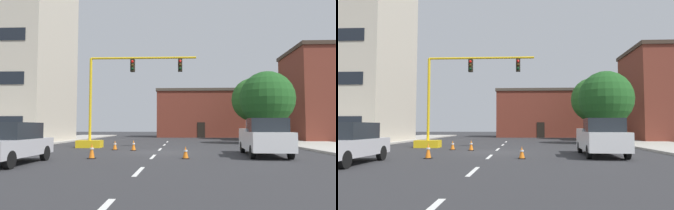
{
  "view_description": "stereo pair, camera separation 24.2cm",
  "coord_description": "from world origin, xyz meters",
  "views": [
    {
      "loc": [
        1.51,
        -19.79,
        1.56
      ],
      "look_at": [
        0.47,
        4.42,
        3.2
      ],
      "focal_mm": 34.42,
      "sensor_mm": 36.0,
      "label": 1
    },
    {
      "loc": [
        1.75,
        -19.78,
        1.56
      ],
      "look_at": [
        0.47,
        4.42,
        3.2
      ],
      "focal_mm": 34.42,
      "sensor_mm": 36.0,
      "label": 2
    }
  ],
  "objects": [
    {
      "name": "ground_plane",
      "position": [
        0.0,
        0.0,
        0.0
      ],
      "size": [
        160.0,
        160.0,
        0.0
      ],
      "primitive_type": "plane",
      "color": "#2D2D30"
    },
    {
      "name": "sidewalk_left",
      "position": [
        -12.84,
        8.0,
        0.07
      ],
      "size": [
        6.0,
        56.0,
        0.14
      ],
      "primitive_type": "cube",
      "color": "#B2ADA3",
      "rests_on": "ground_plane"
    },
    {
      "name": "sidewalk_right",
      "position": [
        12.84,
        8.0,
        0.07
      ],
      "size": [
        6.0,
        56.0,
        0.14
      ],
      "primitive_type": "cube",
      "color": "#B2ADA3",
      "rests_on": "ground_plane"
    },
    {
      "name": "lane_stripe_seg_1",
      "position": [
        0.0,
        -8.5,
        0.0
      ],
      "size": [
        0.16,
        2.4,
        0.01
      ],
      "primitive_type": "cube",
      "color": "silver",
      "rests_on": "ground_plane"
    },
    {
      "name": "lane_stripe_seg_2",
      "position": [
        0.0,
        -3.0,
        0.0
      ],
      "size": [
        0.16,
        2.4,
        0.01
      ],
      "primitive_type": "cube",
      "color": "silver",
      "rests_on": "ground_plane"
    },
    {
      "name": "lane_stripe_seg_3",
      "position": [
        0.0,
        2.5,
        0.0
      ],
      "size": [
        0.16,
        2.4,
        0.01
      ],
      "primitive_type": "cube",
      "color": "silver",
      "rests_on": "ground_plane"
    },
    {
      "name": "lane_stripe_seg_4",
      "position": [
        0.0,
        8.0,
        0.0
      ],
      "size": [
        0.16,
        2.4,
        0.01
      ],
      "primitive_type": "cube",
      "color": "silver",
      "rests_on": "ground_plane"
    },
    {
      "name": "lane_stripe_seg_5",
      "position": [
        0.0,
        13.5,
        0.0
      ],
      "size": [
        0.16,
        2.4,
        0.01
      ],
      "primitive_type": "cube",
      "color": "silver",
      "rests_on": "ground_plane"
    },
    {
      "name": "building_tall_left",
      "position": [
        -16.89,
        11.87,
        9.64
      ],
      "size": [
        12.74,
        10.82,
        19.26
      ],
      "color": "beige",
      "rests_on": "ground_plane"
    },
    {
      "name": "building_brick_center",
      "position": [
        4.27,
        30.27,
        3.59
      ],
      "size": [
        13.09,
        7.57,
        7.16
      ],
      "color": "brown",
      "rests_on": "ground_plane"
    },
    {
      "name": "traffic_signal_gantry",
      "position": [
        -4.27,
        4.13,
        2.23
      ],
      "size": [
        8.88,
        1.2,
        6.83
      ],
      "color": "yellow",
      "rests_on": "ground_plane"
    },
    {
      "name": "tree_right_mid",
      "position": [
        9.35,
        10.03,
        4.15
      ],
      "size": [
        5.01,
        5.01,
        6.66
      ],
      "color": "brown",
      "rests_on": "ground_plane"
    },
    {
      "name": "tree_right_far",
      "position": [
        10.53,
        20.98,
        4.96
      ],
      "size": [
        5.49,
        5.49,
        7.71
      ],
      "color": "brown",
      "rests_on": "ground_plane"
    },
    {
      "name": "pickup_truck_white",
      "position": [
        5.92,
        -2.22,
        0.97
      ],
      "size": [
        2.3,
        5.5,
        1.99
      ],
      "color": "white",
      "rests_on": "ground_plane"
    },
    {
      "name": "sedan_silver_near_left",
      "position": [
        -5.66,
        -6.55,
        0.89
      ],
      "size": [
        1.89,
        4.51,
        1.74
      ],
      "color": "#B7B7BC",
      "rests_on": "ground_plane"
    },
    {
      "name": "traffic_cone_roadside_a",
      "position": [
        1.68,
        -3.99,
        0.3
      ],
      "size": [
        0.36,
        0.36,
        0.61
      ],
      "color": "black",
      "rests_on": "ground_plane"
    },
    {
      "name": "traffic_cone_roadside_b",
      "position": [
        -3.0,
        1.79,
        0.31
      ],
      "size": [
        0.36,
        0.36,
        0.63
      ],
      "color": "black",
      "rests_on": "ground_plane"
    },
    {
      "name": "traffic_cone_roadside_c",
      "position": [
        -2.9,
        -4.15,
        0.38
      ],
      "size": [
        0.36,
        0.36,
        0.78
      ],
      "color": "black",
      "rests_on": "ground_plane"
    },
    {
      "name": "traffic_cone_roadside_d",
      "position": [
        -1.66,
        1.26,
        0.34
      ],
      "size": [
        0.36,
        0.36,
        0.7
      ],
      "color": "black",
      "rests_on": "ground_plane"
    }
  ]
}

